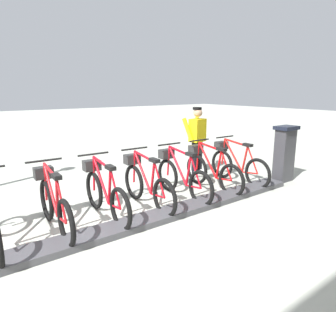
# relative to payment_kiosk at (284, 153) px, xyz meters

# --- Properties ---
(ground_plane) EXTENTS (60.00, 60.00, 0.00)m
(ground_plane) POSITION_rel_payment_kiosk_xyz_m (-0.05, 4.40, -0.67)
(ground_plane) COLOR #B1B6A9
(dock_rail_base) EXTENTS (0.44, 8.07, 0.10)m
(dock_rail_base) POSITION_rel_payment_kiosk_xyz_m (-0.05, 4.40, -0.62)
(dock_rail_base) COLOR #47474C
(dock_rail_base) RESTS_ON ground
(payment_kiosk) EXTENTS (0.36, 0.52, 1.28)m
(payment_kiosk) POSITION_rel_payment_kiosk_xyz_m (0.00, 0.00, 0.00)
(payment_kiosk) COLOR #38383D
(payment_kiosk) RESTS_ON ground
(bike_docked_0) EXTENTS (1.72, 0.54, 1.02)m
(bike_docked_0) POSITION_rel_payment_kiosk_xyz_m (0.57, 0.96, -0.24)
(bike_docked_0) COLOR black
(bike_docked_0) RESTS_ON ground
(bike_docked_1) EXTENTS (1.72, 0.54, 1.02)m
(bike_docked_1) POSITION_rel_payment_kiosk_xyz_m (0.57, 1.77, -0.24)
(bike_docked_1) COLOR black
(bike_docked_1) RESTS_ON ground
(bike_docked_2) EXTENTS (1.72, 0.54, 1.02)m
(bike_docked_2) POSITION_rel_payment_kiosk_xyz_m (0.57, 2.57, -0.24)
(bike_docked_2) COLOR black
(bike_docked_2) RESTS_ON ground
(bike_docked_3) EXTENTS (1.72, 0.54, 1.02)m
(bike_docked_3) POSITION_rel_payment_kiosk_xyz_m (0.57, 3.38, -0.24)
(bike_docked_3) COLOR black
(bike_docked_3) RESTS_ON ground
(bike_docked_4) EXTENTS (1.72, 0.54, 1.02)m
(bike_docked_4) POSITION_rel_payment_kiosk_xyz_m (0.57, 4.19, -0.24)
(bike_docked_4) COLOR black
(bike_docked_4) RESTS_ON ground
(bike_docked_5) EXTENTS (1.72, 0.54, 1.02)m
(bike_docked_5) POSITION_rel_payment_kiosk_xyz_m (0.57, 5.00, -0.24)
(bike_docked_5) COLOR black
(bike_docked_5) RESTS_ON ground
(worker_near_rack) EXTENTS (0.50, 0.68, 1.66)m
(worker_near_rack) POSITION_rel_payment_kiosk_xyz_m (1.66, 1.19, 0.24)
(worker_near_rack) COLOR white
(worker_near_rack) RESTS_ON ground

